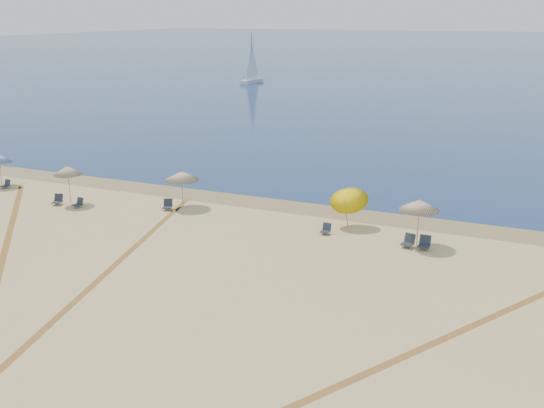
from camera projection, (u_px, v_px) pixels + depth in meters
The scene contains 15 objects.
ocean at pixel (502, 48), 216.46m from camera, with size 500.00×500.00×0.00m, color #0C2151.
wet_sand at pixel (296, 206), 39.72m from camera, with size 500.00×500.00×0.00m, color olive.
umbrella_1 at pixel (68, 170), 39.63m from camera, with size 1.85×1.85×2.57m.
umbrella_2 at pixel (182, 176), 39.06m from camera, with size 2.23×2.23×2.39m.
umbrella_3 at pixel (349, 197), 35.43m from camera, with size 2.22×2.22×2.57m.
umbrella_4 at pixel (420, 205), 32.46m from camera, with size 2.12×2.12×2.59m.
chair_1 at pixel (6, 184), 43.85m from camera, with size 0.51×0.59×0.59m.
chair_2 at pixel (58, 200), 40.06m from camera, with size 0.72×0.78×0.68m.
chair_3 at pixel (79, 203), 39.50m from camera, with size 0.58×0.66×0.61m.
chair_4 at pixel (168, 205), 39.04m from camera, with size 0.74×0.80×0.66m.
chair_5 at pixel (326, 229), 34.77m from camera, with size 0.54×0.62×0.59m.
chair_6 at pixel (409, 241), 32.81m from camera, with size 0.72×0.79×0.70m.
chair_7 at pixel (424, 243), 32.53m from camera, with size 0.59×0.70×0.71m.
sailboat_0 at pixel (252, 68), 108.35m from camera, with size 1.98×5.91×8.65m.
tire_tracks at pixel (143, 289), 27.87m from camera, with size 60.30×42.32×0.00m.
Camera 1 is at (13.38, -11.50, 11.89)m, focal length 41.03 mm.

